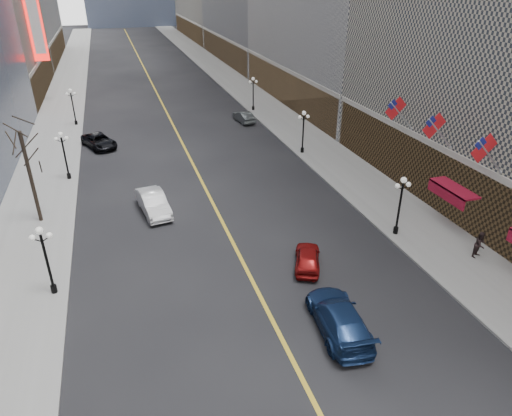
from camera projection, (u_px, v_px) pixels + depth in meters
sidewalk_east at (259, 102)px, 68.36m from camera, size 6.00×230.00×0.15m
sidewalk_west at (60, 118)px, 60.94m from camera, size 6.00×230.00×0.15m
lane_line at (158, 94)px, 73.16m from camera, size 0.25×200.00×0.02m
streetlamp_east_1 at (401, 200)px, 32.55m from camera, size 1.26×0.44×4.52m
streetlamp_east_2 at (303, 127)px, 47.82m from camera, size 1.26×0.44×4.52m
streetlamp_east_3 at (253, 90)px, 63.09m from camera, size 1.26×0.44×4.52m
streetlamp_west_1 at (45, 254)px, 26.29m from camera, size 1.26×0.44×4.52m
streetlamp_west_2 at (64, 151)px, 41.56m from camera, size 1.26×0.44×4.52m
streetlamp_west_3 at (72, 103)px, 56.83m from camera, size 1.26×0.44×4.52m
flag_3 at (486, 151)px, 28.92m from camera, size 2.87×0.12×2.87m
flag_4 at (436, 128)px, 33.16m from camera, size 2.87×0.12×2.87m
flag_5 at (397, 110)px, 37.41m from camera, size 2.87×0.12×2.87m
awning_c at (452, 190)px, 33.61m from camera, size 1.40×4.00×0.93m
theatre_marquee at (34, 16)px, 63.45m from camera, size 2.00×0.55×12.00m
tree_west_far at (23, 146)px, 32.80m from camera, size 3.60×3.60×7.92m
car_nb_mid at (153, 203)px, 36.65m from camera, size 2.54×5.42×1.72m
car_nb_far at (99, 141)px, 50.56m from camera, size 4.32×5.89×1.49m
car_sb_near at (339, 318)px, 24.47m from camera, size 2.99×6.06×1.70m
car_sb_mid at (308, 258)px, 29.92m from camera, size 3.06×4.30×1.36m
car_sb_far at (244, 117)px, 59.17m from camera, size 2.07×4.47×1.42m
ped_east_walk at (480, 245)px, 30.62m from camera, size 1.02×0.78×1.86m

